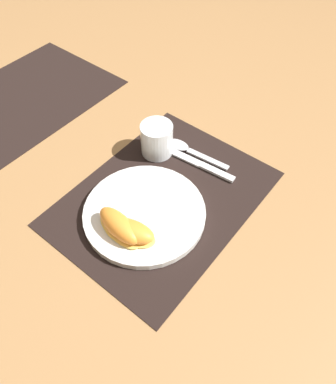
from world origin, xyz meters
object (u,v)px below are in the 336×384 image
Objects in this scene: fork at (144,216)px; citrus_wedge_0 at (119,226)px; juice_glass at (157,141)px; spoon at (186,148)px; citrus_wedge_1 at (129,231)px; knife at (195,162)px; plate at (143,212)px.

fork is 0.06m from citrus_wedge_0.
spoon is (0.05, -0.05, -0.03)m from juice_glass.
fork is 1.54× the size of citrus_wedge_1.
knife is at bearing 5.50° from citrus_wedge_1.
citrus_wedge_0 reaches higher than knife.
knife is 0.21m from fork.
knife is (0.03, -0.10, -0.03)m from juice_glass.
citrus_wedge_0 is at bearing -170.90° from spoon.
fork is at bearing 10.63° from citrus_wedge_1.
spoon is 1.43× the size of citrus_wedge_1.
citrus_wedge_0 is at bearing -179.63° from knife.
juice_glass is (0.17, 0.10, 0.03)m from plate.
plate is at bearing 45.97° from fork.
plate is 0.07m from citrus_wedge_0.
plate is 0.02m from fork.
citrus_wedge_0 reaches higher than fork.
fork is at bearing -175.84° from knife.
citrus_wedge_1 is at bearing -166.20° from spoon.
plate is 1.18× the size of knife.
fork reaches higher than spoon.
juice_glass is 0.44× the size of fork.
knife is at bearing 0.37° from citrus_wedge_0.
spoon is 1.42× the size of citrus_wedge_0.
spoon is at bearing 13.80° from citrus_wedge_1.
juice_glass is 0.36× the size of knife.
citrus_wedge_0 is 0.02m from citrus_wedge_1.
plate is 2.17× the size of citrus_wedge_1.
plate is 0.22m from spoon.
spoon is at bearing 14.53° from fork.
juice_glass is at bearing 105.41° from knife.
citrus_wedge_1 is at bearing -152.36° from juice_glass.
citrus_wedge_0 is (-0.24, -0.10, -0.00)m from juice_glass.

